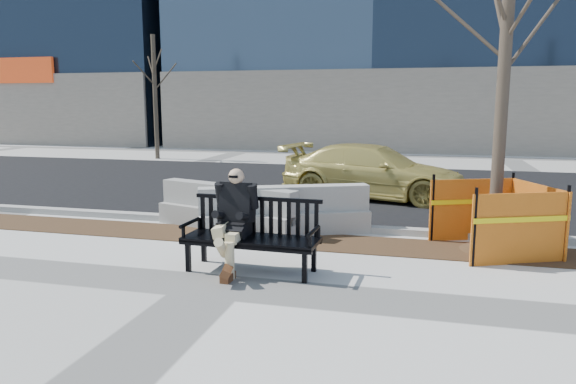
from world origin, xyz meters
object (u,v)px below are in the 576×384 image
object	(u,v)px
seated_man	(235,269)
sedan	(373,198)
jersey_barrier_left	(227,229)
jersey_barrier_right	(285,233)
bench	(251,271)
tree_fence	(492,251)

from	to	relation	value
seated_man	sedan	size ratio (longest dim) A/B	0.31
jersey_barrier_left	jersey_barrier_right	xyz separation A→B (m)	(1.17, -0.07, 0.00)
seated_man	jersey_barrier_left	size ratio (longest dim) A/B	0.48
bench	jersey_barrier_left	size ratio (longest dim) A/B	0.66
jersey_barrier_left	tree_fence	bearing A→B (deg)	13.69
bench	jersey_barrier_right	distance (m)	2.35
bench	jersey_barrier_right	xyz separation A→B (m)	(-0.12, 2.35, 0.00)
sedan	bench	bearing A→B (deg)	-177.67
bench	sedan	size ratio (longest dim) A/B	0.43
seated_man	jersey_barrier_right	distance (m)	2.29
tree_fence	jersey_barrier_left	world-z (taller)	tree_fence
bench	sedan	world-z (taller)	sedan
bench	jersey_barrier_right	size ratio (longest dim) A/B	0.63
tree_fence	sedan	distance (m)	5.15
seated_man	jersey_barrier_left	xyz separation A→B (m)	(-1.01, 2.35, 0.00)
seated_man	tree_fence	world-z (taller)	tree_fence
jersey_barrier_left	jersey_barrier_right	distance (m)	1.17
sedan	jersey_barrier_left	distance (m)	4.82
seated_man	sedan	world-z (taller)	seated_man
tree_fence	sedan	xyz separation A→B (m)	(-2.42, 4.55, 0.00)
seated_man	jersey_barrier_right	xyz separation A→B (m)	(0.16, 2.28, 0.00)
tree_fence	jersey_barrier_right	bearing A→B (deg)	175.28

